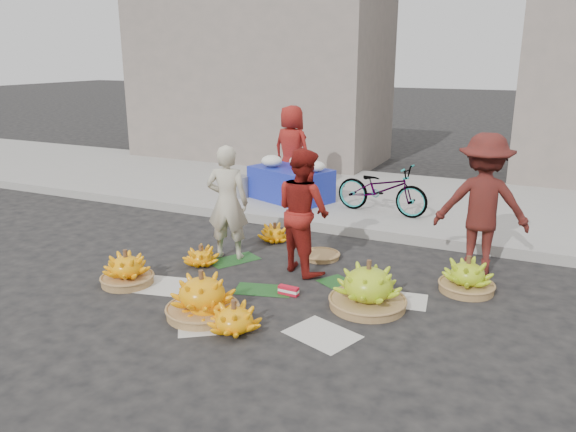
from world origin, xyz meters
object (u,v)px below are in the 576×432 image
at_px(bicycle, 382,189).
at_px(vendor_cream, 228,203).
at_px(banana_bunch_4, 368,286).
at_px(banana_bunch_0, 127,269).
at_px(flower_table, 291,182).

bearing_deg(bicycle, vendor_cream, 158.80).
bearing_deg(banana_bunch_4, banana_bunch_0, -168.02).
distance_m(banana_bunch_0, flower_table, 4.00).
bearing_deg(flower_table, vendor_cream, -61.92).
bearing_deg(vendor_cream, banana_bunch_4, 146.82).
relative_size(banana_bunch_0, vendor_cream, 0.40).
height_order(banana_bunch_0, vendor_cream, vendor_cream).
xyz_separation_m(banana_bunch_0, flower_table, (0.29, 3.98, 0.27)).
bearing_deg(banana_bunch_0, flower_table, 85.79).
bearing_deg(bicycle, flower_table, 91.22).
distance_m(banana_bunch_0, banana_bunch_4, 2.81).
distance_m(vendor_cream, flower_table, 2.74).
bearing_deg(flower_table, bicycle, 15.51).
bearing_deg(banana_bunch_4, flower_table, 125.90).
relative_size(vendor_cream, bicycle, 0.98).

